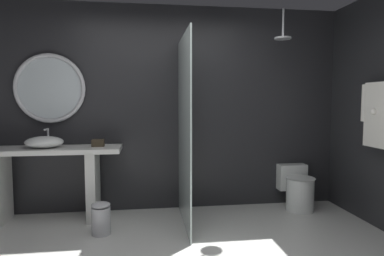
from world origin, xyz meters
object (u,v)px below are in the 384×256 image
object	(u,v)px
toilet	(298,189)
waste_bin	(101,218)
round_wall_mirror	(50,88)
hanging_bathrobe	(380,111)
vessel_sink	(44,142)
rain_shower_head	(283,35)
tissue_box	(98,143)

from	to	relation	value
toilet	waste_bin	distance (m)	2.47
round_wall_mirror	waste_bin	size ratio (longest dim) A/B	2.43
hanging_bathrobe	toilet	bearing A→B (deg)	121.41
vessel_sink	hanging_bathrobe	xyz separation A→B (m)	(3.59, -0.79, 0.37)
vessel_sink	waste_bin	size ratio (longest dim) A/B	1.23
hanging_bathrobe	round_wall_mirror	bearing A→B (deg)	163.89
vessel_sink	rain_shower_head	distance (m)	3.07
tissue_box	hanging_bathrobe	size ratio (longest dim) A/B	0.18
hanging_bathrobe	toilet	xyz separation A→B (m)	(-0.49, 0.81, -1.03)
vessel_sink	toilet	world-z (taller)	vessel_sink
vessel_sink	rain_shower_head	xyz separation A→B (m)	(2.80, -0.09, 1.26)
round_wall_mirror	hanging_bathrobe	world-z (taller)	round_wall_mirror
vessel_sink	hanging_bathrobe	bearing A→B (deg)	-12.38
hanging_bathrobe	toilet	size ratio (longest dim) A/B	1.37
hanging_bathrobe	toilet	world-z (taller)	hanging_bathrobe
round_wall_mirror	toilet	size ratio (longest dim) A/B	1.52
vessel_sink	tissue_box	distance (m)	0.60
tissue_box	waste_bin	xyz separation A→B (m)	(0.09, -0.51, -0.73)
tissue_box	hanging_bathrobe	xyz separation A→B (m)	(3.00, -0.83, 0.39)
vessel_sink	toilet	distance (m)	3.17
round_wall_mirror	rain_shower_head	distance (m)	2.88
tissue_box	toilet	bearing A→B (deg)	-0.35
toilet	hanging_bathrobe	bearing A→B (deg)	-58.59
tissue_box	toilet	xyz separation A→B (m)	(2.50, -0.02, -0.64)
tissue_box	hanging_bathrobe	world-z (taller)	hanging_bathrobe
vessel_sink	toilet	size ratio (longest dim) A/B	0.77
tissue_box	waste_bin	size ratio (longest dim) A/B	0.40
vessel_sink	rain_shower_head	bearing A→B (deg)	-1.77
toilet	tissue_box	bearing A→B (deg)	179.65
round_wall_mirror	tissue_box	bearing A→B (deg)	-19.72
tissue_box	rain_shower_head	bearing A→B (deg)	-3.20
hanging_bathrobe	waste_bin	distance (m)	3.14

